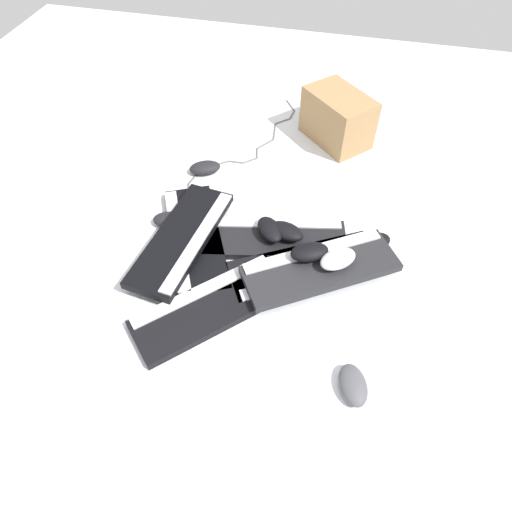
{
  "coord_description": "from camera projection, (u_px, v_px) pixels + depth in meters",
  "views": [
    {
      "loc": [
        0.19,
        -0.81,
        1.05
      ],
      "look_at": [
        -0.01,
        0.03,
        0.03
      ],
      "focal_mm": 32.0,
      "sensor_mm": 36.0,
      "label": 1
    }
  ],
  "objects": [
    {
      "name": "ground_plane",
      "position": [
        257.0,
        271.0,
        1.34
      ],
      "size": [
        3.2,
        3.2,
        0.0
      ],
      "primitive_type": "plane",
      "color": "silver"
    },
    {
      "name": "keyboard_0",
      "position": [
        305.0,
        268.0,
        1.33
      ],
      "size": [
        0.46,
        0.35,
        0.03
      ],
      "color": "black",
      "rests_on": "ground"
    },
    {
      "name": "keyboard_1",
      "position": [
        274.0,
        239.0,
        1.4
      ],
      "size": [
        0.46,
        0.24,
        0.03
      ],
      "color": "black",
      "rests_on": "ground"
    },
    {
      "name": "keyboard_2",
      "position": [
        195.0,
        238.0,
        1.4
      ],
      "size": [
        0.33,
        0.46,
        0.03
      ],
      "color": "black",
      "rests_on": "ground"
    },
    {
      "name": "keyboard_3",
      "position": [
        212.0,
        307.0,
        1.24
      ],
      "size": [
        0.42,
        0.42,
        0.03
      ],
      "color": "black",
      "rests_on": "ground"
    },
    {
      "name": "keyboard_4",
      "position": [
        183.0,
        238.0,
        1.36
      ],
      "size": [
        0.21,
        0.46,
        0.03
      ],
      "color": "black",
      "rests_on": "keyboard_2"
    },
    {
      "name": "keyboard_5",
      "position": [
        320.0,
        268.0,
        1.29
      ],
      "size": [
        0.45,
        0.36,
        0.03
      ],
      "color": "#232326",
      "rests_on": "keyboard_0"
    },
    {
      "name": "mouse_0",
      "position": [
        353.0,
        385.0,
        1.09
      ],
      "size": [
        0.1,
        0.13,
        0.04
      ],
      "primitive_type": "ellipsoid",
      "rotation": [
        0.0,
        0.0,
        5.05
      ],
      "color": "#4C4C51",
      "rests_on": "ground"
    },
    {
      "name": "mouse_1",
      "position": [
        338.0,
        259.0,
        1.26
      ],
      "size": [
        0.13,
        0.12,
        0.04
      ],
      "primitive_type": "ellipsoid",
      "rotation": [
        0.0,
        0.0,
        0.74
      ],
      "color": "silver",
      "rests_on": "keyboard_5"
    },
    {
      "name": "mouse_2",
      "position": [
        270.0,
        229.0,
        1.38
      ],
      "size": [
        0.12,
        0.13,
        0.04
      ],
      "primitive_type": "ellipsoid",
      "rotation": [
        0.0,
        0.0,
        5.35
      ],
      "color": "black",
      "rests_on": "keyboard_1"
    },
    {
      "name": "mouse_3",
      "position": [
        205.0,
        168.0,
        1.61
      ],
      "size": [
        0.13,
        0.11,
        0.04
      ],
      "primitive_type": "ellipsoid",
      "rotation": [
        0.0,
        0.0,
        0.46
      ],
      "color": "black",
      "rests_on": "ground"
    },
    {
      "name": "mouse_4",
      "position": [
        309.0,
        252.0,
        1.28
      ],
      "size": [
        0.13,
        0.11,
        0.04
      ],
      "primitive_type": "ellipsoid",
      "rotation": [
        0.0,
        0.0,
        3.6
      ],
      "color": "black",
      "rests_on": "keyboard_5"
    },
    {
      "name": "mouse_5",
      "position": [
        170.0,
        220.0,
        1.44
      ],
      "size": [
        0.12,
        0.08,
        0.04
      ],
      "primitive_type": "ellipsoid",
      "rotation": [
        0.0,
        0.0,
        0.17
      ],
      "color": "black",
      "rests_on": "ground"
    },
    {
      "name": "mouse_6",
      "position": [
        286.0,
        231.0,
        1.37
      ],
      "size": [
        0.12,
        0.1,
        0.04
      ],
      "primitive_type": "ellipsoid",
      "rotation": [
        0.0,
        0.0,
        5.97
      ],
      "color": "black",
      "rests_on": "keyboard_1"
    },
    {
      "name": "mouse_7",
      "position": [
        374.0,
        242.0,
        1.38
      ],
      "size": [
        0.13,
        0.12,
        0.04
      ],
      "primitive_type": "ellipsoid",
      "rotation": [
        0.0,
        0.0,
        0.61
      ],
      "color": "black",
      "rests_on": "ground"
    },
    {
      "name": "cable_0",
      "position": [
        251.0,
        145.0,
        1.72
      ],
      "size": [
        0.29,
        0.66,
        0.01
      ],
      "color": "#59595B",
      "rests_on": "ground"
    },
    {
      "name": "cardboard_box",
      "position": [
        338.0,
        118.0,
        1.68
      ],
      "size": [
        0.29,
        0.29,
        0.18
      ],
      "primitive_type": "cube",
      "rotation": [
        0.0,
        0.0,
        5.52
      ],
      "color": "#9E774C",
      "rests_on": "ground"
    }
  ]
}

